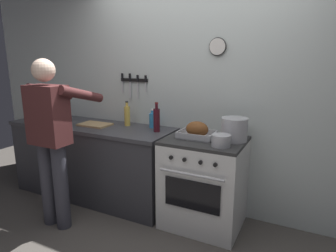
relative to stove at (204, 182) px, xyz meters
The scene contains 11 objects.
wall_back 0.95m from the stove, 121.32° to the left, with size 6.00×0.13×2.60m.
counter_block 1.43m from the stove, behind, with size 2.03×0.65×0.90m.
stove is the anchor object (origin of this frame).
person_cook 1.56m from the stove, 153.28° to the right, with size 0.51×0.63×1.66m.
roasting_pan 0.53m from the stove, behind, with size 0.35×0.26×0.16m.
stock_pot 0.62m from the stove, 16.11° to the left, with size 0.25×0.25×0.22m.
saucepan 0.56m from the stove, 37.50° to the right, with size 0.17×0.17×0.11m.
cutting_board 1.42m from the stove, behind, with size 0.36×0.24×0.02m, color tan.
bottle_cooking_oil 1.16m from the stove, behind, with size 0.07×0.07×0.28m.
bottle_dish_soap 0.89m from the stove, 164.81° to the left, with size 0.07×0.07×0.21m.
bottle_wine_red 0.81m from the stove, behind, with size 0.07×0.07×0.31m.
Camera 1 is at (1.11, -1.59, 1.66)m, focal length 31.14 mm.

